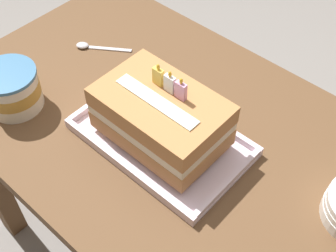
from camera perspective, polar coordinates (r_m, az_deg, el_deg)
The scene contains 5 objects.
dining_table at distance 1.09m, azimuth 0.80°, elevation -4.04°, with size 1.14×0.68×0.69m.
foil_tray at distance 0.99m, azimuth -0.89°, elevation -1.58°, with size 0.37×0.23×0.02m.
birthday_cake at distance 0.93m, azimuth -0.93°, elevation 1.26°, with size 0.26×0.17×0.16m.
ice_cream_tub at distance 1.09m, azimuth -19.18°, elevation 4.44°, with size 0.13×0.13×0.10m.
serving_spoon_near_tray at distance 1.23m, azimuth -9.93°, elevation 9.92°, with size 0.13×0.10×0.01m.
Camera 1 is at (0.43, -0.50, 1.46)m, focal length 48.12 mm.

